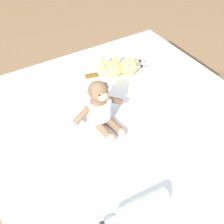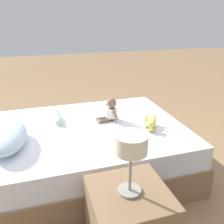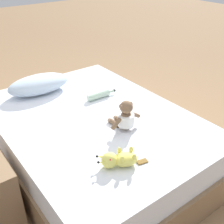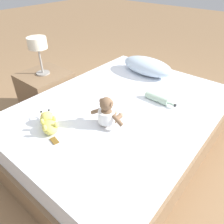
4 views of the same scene
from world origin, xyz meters
The scene contains 8 objects.
ground_plane centered at (0.00, 0.00, 0.00)m, with size 16.00×16.00×0.00m, color #93704C.
bed centered at (0.00, 0.00, 0.25)m, with size 1.40×1.92×0.50m.
pillow centered at (-0.16, 0.66, 0.59)m, with size 0.58×0.32×0.16m.
plush_monkey centered at (0.10, -0.28, 0.60)m, with size 0.29×0.23×0.24m.
plush_yellow_creature centered at (-0.20, -0.58, 0.55)m, with size 0.31×0.20×0.10m.
glass_bottle centered at (0.22, 0.23, 0.53)m, with size 0.29×0.07×0.06m.
nightstand centered at (-0.98, -0.08, 0.26)m, with size 0.47×0.47×0.52m.
bedside_lamp centered at (-0.98, -0.08, 0.82)m, with size 0.19×0.19×0.38m.
Camera 4 is at (0.92, -1.23, 1.49)m, focal length 34.47 mm.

